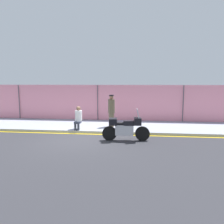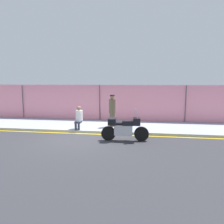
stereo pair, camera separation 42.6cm
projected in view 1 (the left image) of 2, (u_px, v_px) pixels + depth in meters
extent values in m
plane|color=#2D2D33|center=(81.00, 139.00, 10.52)|extent=(120.00, 120.00, 0.00)
cube|color=#8E93A3|center=(93.00, 126.00, 13.41)|extent=(42.32, 3.51, 0.14)
cube|color=gold|center=(86.00, 134.00, 11.61)|extent=(42.32, 0.18, 0.01)
cube|color=pink|center=(98.00, 103.00, 15.06)|extent=(40.20, 0.08, 2.54)
cylinder|color=#4C4C51|center=(19.00, 103.00, 15.59)|extent=(0.05, 0.05, 2.54)
cylinder|color=#4C4C51|center=(98.00, 104.00, 14.96)|extent=(0.05, 0.05, 2.54)
cylinder|color=#4C4C51|center=(183.00, 104.00, 14.33)|extent=(0.05, 0.05, 2.54)
cylinder|color=black|center=(142.00, 134.00, 10.25)|extent=(0.69, 0.19, 0.68)
cylinder|color=black|center=(109.00, 133.00, 10.31)|extent=(0.69, 0.19, 0.68)
cube|color=silver|center=(124.00, 130.00, 10.26)|extent=(0.87, 0.34, 0.49)
cube|color=black|center=(129.00, 123.00, 10.20)|extent=(0.54, 0.35, 0.22)
cube|color=black|center=(122.00, 124.00, 10.22)|extent=(0.62, 0.32, 0.10)
cube|color=black|center=(138.00, 121.00, 10.18)|extent=(0.35, 0.50, 0.34)
cube|color=silver|center=(138.00, 113.00, 10.12)|extent=(0.14, 0.43, 0.42)
cube|color=black|center=(113.00, 122.00, 10.22)|extent=(0.40, 0.53, 0.30)
cylinder|color=brown|center=(111.00, 120.00, 12.80)|extent=(0.32, 0.32, 0.80)
cylinder|color=brown|center=(111.00, 106.00, 12.69)|extent=(0.39, 0.39, 0.80)
sphere|color=#A37556|center=(111.00, 97.00, 12.62)|extent=(0.24, 0.24, 0.24)
cylinder|color=black|center=(111.00, 95.00, 12.60)|extent=(0.28, 0.28, 0.05)
cylinder|color=#2D3342|center=(75.00, 127.00, 11.82)|extent=(0.12, 0.12, 0.41)
cylinder|color=#2D3342|center=(78.00, 127.00, 11.80)|extent=(0.12, 0.12, 0.41)
cube|color=#2D3342|center=(78.00, 122.00, 11.98)|extent=(0.33, 0.41, 0.10)
cylinder|color=white|center=(79.00, 116.00, 12.14)|extent=(0.38, 0.38, 0.57)
sphere|color=brown|center=(78.00, 108.00, 12.08)|extent=(0.24, 0.24, 0.24)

